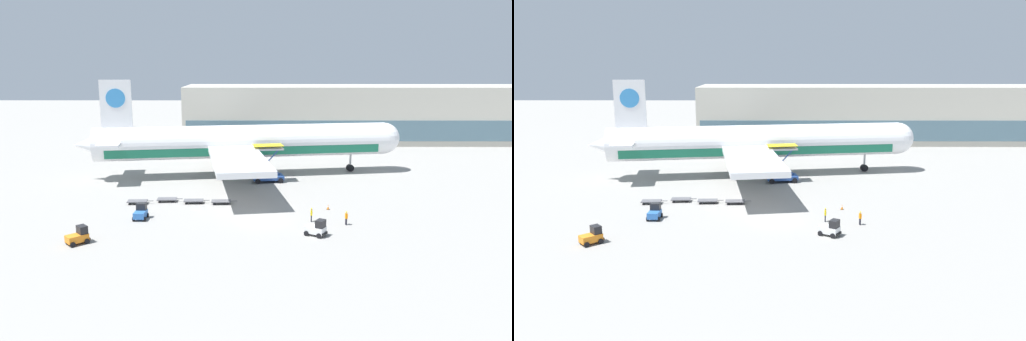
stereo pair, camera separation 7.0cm
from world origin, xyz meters
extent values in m
plane|color=gray|center=(0.00, 0.00, 0.00)|extent=(400.00, 400.00, 0.00)
cube|color=#BCB7A8|center=(26.29, 65.57, 7.00)|extent=(90.00, 18.00, 14.00)
cube|color=slate|center=(26.29, 56.47, 3.85)|extent=(88.20, 0.20, 4.90)
cylinder|color=white|center=(-3.04, 26.61, 6.10)|extent=(52.28, 13.59, 5.80)
cube|color=#196B4C|center=(-3.04, 26.61, 4.79)|extent=(48.15, 12.85, 1.45)
sphere|color=white|center=(22.66, 30.54, 6.10)|extent=(5.68, 5.68, 5.68)
cone|color=white|center=(-28.74, 22.68, 6.10)|extent=(7.14, 6.41, 5.51)
cube|color=white|center=(-24.63, 23.31, 13.00)|extent=(5.21, 1.22, 8.00)
cylinder|color=#3384CC|center=(-24.63, 23.31, 13.96)|extent=(3.25, 1.03, 3.20)
cube|color=white|center=(-25.65, 23.15, 6.68)|extent=(5.52, 13.39, 0.50)
cube|color=white|center=(-5.61, 26.22, 5.38)|extent=(15.16, 48.66, 0.90)
cylinder|color=#9EA0A5|center=(-4.08, 16.26, 3.58)|extent=(4.58, 3.40, 2.80)
cylinder|color=#9EA0A5|center=(-7.13, 36.18, 3.58)|extent=(4.58, 3.40, 2.80)
cylinder|color=#9EA0A5|center=(16.49, 29.60, 2.65)|extent=(0.36, 0.36, 4.00)
cylinder|color=black|center=(16.49, 29.60, 0.65)|extent=(1.42, 1.09, 1.30)
cylinder|color=#9EA0A5|center=(-6.67, 22.82, 2.65)|extent=(0.36, 0.36, 4.00)
cylinder|color=black|center=(-6.67, 22.82, 0.65)|extent=(1.42, 1.09, 1.30)
cylinder|color=#9EA0A5|center=(-7.63, 29.15, 2.65)|extent=(0.36, 0.36, 4.00)
cylinder|color=black|center=(-7.63, 29.15, 0.65)|extent=(1.42, 1.09, 1.30)
cube|color=#284C99|center=(1.04, 21.44, 0.80)|extent=(5.59, 3.75, 0.70)
cube|color=#B2B2B7|center=(1.04, 21.44, 5.72)|extent=(5.31, 3.56, 0.30)
cube|color=yellow|center=(1.04, 21.44, 6.27)|extent=(5.31, 3.56, 0.08)
cube|color=#284C99|center=(1.04, 21.44, 3.44)|extent=(4.25, 0.80, 4.68)
cube|color=#284C99|center=(1.04, 21.44, 3.44)|extent=(4.25, 0.80, 4.68)
cylinder|color=black|center=(2.74, 23.21, 0.45)|extent=(0.94, 0.49, 0.90)
cylinder|color=black|center=(3.19, 20.25, 0.45)|extent=(0.94, 0.49, 0.90)
cylinder|color=black|center=(-1.11, 22.63, 0.45)|extent=(0.94, 0.49, 0.90)
cylinder|color=black|center=(-0.66, 19.66, 0.45)|extent=(0.94, 0.49, 0.90)
cube|color=#2D66B7|center=(-15.81, 0.62, 0.70)|extent=(1.46, 2.34, 0.80)
cube|color=black|center=(-15.79, 1.27, 1.55)|extent=(1.26, 0.93, 0.90)
cube|color=black|center=(-15.78, 1.85, 0.42)|extent=(1.26, 0.19, 0.24)
cylinder|color=black|center=(-16.49, 1.44, 0.30)|extent=(0.26, 0.61, 0.60)
cylinder|color=black|center=(-15.09, 1.41, 0.30)|extent=(0.26, 0.61, 0.60)
cylinder|color=black|center=(-16.53, -0.17, 0.30)|extent=(0.26, 0.61, 0.60)
cylinder|color=black|center=(-15.13, -0.20, 0.30)|extent=(0.26, 0.61, 0.60)
cube|color=silver|center=(6.16, -5.34, 0.70)|extent=(2.69, 2.40, 0.80)
cube|color=black|center=(6.71, -5.69, 1.55)|extent=(1.42, 1.53, 0.90)
cube|color=black|center=(7.20, -5.99, 0.42)|extent=(0.80, 1.16, 0.24)
cylinder|color=black|center=(7.21, -5.17, 0.30)|extent=(0.64, 0.52, 0.60)
cylinder|color=black|center=(6.47, -6.36, 0.30)|extent=(0.64, 0.52, 0.60)
cylinder|color=black|center=(5.84, -4.32, 0.30)|extent=(0.64, 0.52, 0.60)
cylinder|color=black|center=(5.10, -5.52, 0.30)|extent=(0.64, 0.52, 0.60)
cube|color=orange|center=(-20.86, -8.31, 0.70)|extent=(2.64, 2.59, 0.80)
cube|color=black|center=(-20.39, -7.87, 1.55)|extent=(1.50, 1.52, 0.90)
cube|color=black|center=(-19.96, -7.47, 0.42)|extent=(0.98, 1.03, 0.24)
cylinder|color=black|center=(-20.75, -7.25, 0.30)|extent=(0.60, 0.58, 0.60)
cylinder|color=black|center=(-19.80, -8.27, 0.30)|extent=(0.60, 0.58, 0.60)
cylinder|color=black|center=(-21.93, -8.34, 0.30)|extent=(0.60, 0.58, 0.60)
cylinder|color=black|center=(-20.98, -9.37, 0.30)|extent=(0.60, 0.58, 0.60)
cube|color=#56565B|center=(-17.93, 7.76, 0.42)|extent=(2.87, 1.63, 0.12)
cube|color=#56565B|center=(-16.08, 7.84, 0.42)|extent=(0.90, 0.12, 0.08)
cylinder|color=black|center=(-16.98, 8.44, 0.18)|extent=(0.37, 0.16, 0.36)
cylinder|color=black|center=(-16.92, 7.16, 0.18)|extent=(0.37, 0.16, 0.36)
cylinder|color=black|center=(-18.94, 8.35, 0.18)|extent=(0.37, 0.16, 0.36)
cylinder|color=black|center=(-18.88, 7.07, 0.18)|extent=(0.37, 0.16, 0.36)
cube|color=#56565B|center=(-13.87, 8.89, 0.42)|extent=(2.87, 1.63, 0.12)
cube|color=#56565B|center=(-12.02, 8.97, 0.42)|extent=(0.90, 0.12, 0.08)
cylinder|color=black|center=(-12.92, 9.57, 0.18)|extent=(0.37, 0.16, 0.36)
cylinder|color=black|center=(-12.86, 8.30, 0.18)|extent=(0.37, 0.16, 0.36)
cylinder|color=black|center=(-14.88, 9.48, 0.18)|extent=(0.37, 0.16, 0.36)
cylinder|color=black|center=(-14.82, 8.21, 0.18)|extent=(0.37, 0.16, 0.36)
cube|color=#56565B|center=(-9.90, 8.12, 0.42)|extent=(2.87, 1.63, 0.12)
cube|color=#56565B|center=(-8.05, 8.21, 0.42)|extent=(0.90, 0.12, 0.08)
cylinder|color=black|center=(-8.95, 8.81, 0.18)|extent=(0.37, 0.16, 0.36)
cylinder|color=black|center=(-8.89, 7.53, 0.18)|extent=(0.37, 0.16, 0.36)
cylinder|color=black|center=(-10.91, 8.71, 0.18)|extent=(0.37, 0.16, 0.36)
cylinder|color=black|center=(-10.85, 7.44, 0.18)|extent=(0.37, 0.16, 0.36)
cube|color=#56565B|center=(-5.88, 7.78, 0.42)|extent=(2.87, 1.63, 0.12)
cube|color=#56565B|center=(-4.03, 7.87, 0.42)|extent=(0.90, 0.12, 0.08)
cylinder|color=black|center=(-4.93, 8.47, 0.18)|extent=(0.37, 0.16, 0.36)
cylinder|color=black|center=(-4.87, 7.19, 0.18)|extent=(0.37, 0.16, 0.36)
cylinder|color=black|center=(-6.89, 8.38, 0.18)|extent=(0.37, 0.16, 0.36)
cylinder|color=black|center=(-6.83, 7.10, 0.18)|extent=(0.37, 0.16, 0.36)
cylinder|color=black|center=(10.47, -1.61, 0.42)|extent=(0.14, 0.14, 0.85)
cylinder|color=black|center=(10.41, -1.42, 0.42)|extent=(0.14, 0.14, 0.85)
cube|color=orange|center=(10.44, -1.51, 1.16)|extent=(0.32, 0.41, 0.63)
cylinder|color=orange|center=(10.52, -1.74, 1.20)|extent=(0.09, 0.09, 0.57)
cylinder|color=orange|center=(10.37, -1.29, 1.20)|extent=(0.09, 0.09, 0.57)
sphere|color=#DBB28E|center=(10.44, -1.51, 1.60)|extent=(0.23, 0.23, 0.23)
sphere|color=yellow|center=(10.44, -1.51, 1.66)|extent=(0.22, 0.22, 0.22)
cylinder|color=black|center=(6.22, -0.16, 0.43)|extent=(0.14, 0.14, 0.87)
cylinder|color=black|center=(6.21, -0.36, 0.43)|extent=(0.14, 0.14, 0.87)
cube|color=yellow|center=(6.21, -0.26, 1.19)|extent=(0.23, 0.37, 0.65)
cylinder|color=yellow|center=(6.22, -0.02, 1.22)|extent=(0.09, 0.09, 0.58)
cylinder|color=yellow|center=(6.21, -0.50, 1.22)|extent=(0.09, 0.09, 0.58)
sphere|color=tan|center=(6.21, -0.26, 1.63)|extent=(0.23, 0.23, 0.23)
sphere|color=yellow|center=(6.21, -0.26, 1.70)|extent=(0.22, 0.22, 0.22)
cube|color=black|center=(9.09, 5.12, 0.02)|extent=(0.40, 0.40, 0.04)
cone|color=orange|center=(9.09, 5.12, 0.38)|extent=(0.32, 0.32, 0.67)
cylinder|color=white|center=(9.09, 5.12, 0.41)|extent=(0.19, 0.19, 0.09)
camera|label=1|loc=(-0.52, -61.06, 20.07)|focal=35.00mm
camera|label=2|loc=(-0.45, -61.06, 20.07)|focal=35.00mm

